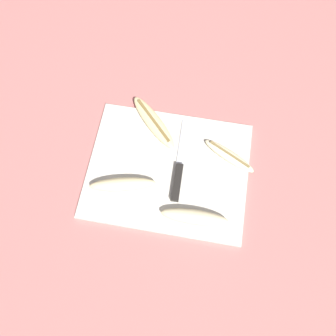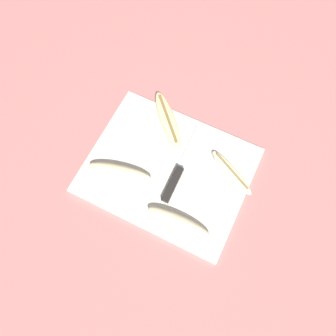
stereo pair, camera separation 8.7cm
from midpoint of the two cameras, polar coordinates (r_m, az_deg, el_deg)
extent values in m
plane|color=#B76B66|center=(0.89, -2.77, -0.87)|extent=(4.00, 4.00, 0.00)
cube|color=beige|center=(0.89, -2.79, -0.74)|extent=(0.43, 0.34, 0.01)
cube|color=black|center=(0.86, -1.26, -2.93)|extent=(0.02, 0.10, 0.02)
cube|color=#B7BABF|center=(0.91, -0.07, 4.09)|extent=(0.03, 0.14, 0.00)
ellipsoid|color=beige|center=(0.86, -10.80, -3.23)|extent=(0.18, 0.07, 0.04)
ellipsoid|color=beige|center=(0.93, -5.21, 7.63)|extent=(0.17, 0.17, 0.02)
cube|color=olive|center=(0.92, -5.27, 7.97)|extent=(0.11, 0.12, 0.00)
ellipsoid|color=beige|center=(0.83, 1.68, -8.97)|extent=(0.17, 0.04, 0.03)
ellipsoid|color=beige|center=(0.89, 7.88, 1.75)|extent=(0.15, 0.10, 0.02)
cube|color=olive|center=(0.88, 7.98, 2.04)|extent=(0.11, 0.06, 0.00)
camera|label=1|loc=(0.04, -92.89, -7.64)|focal=35.00mm
camera|label=2|loc=(0.04, 87.11, 7.64)|focal=35.00mm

